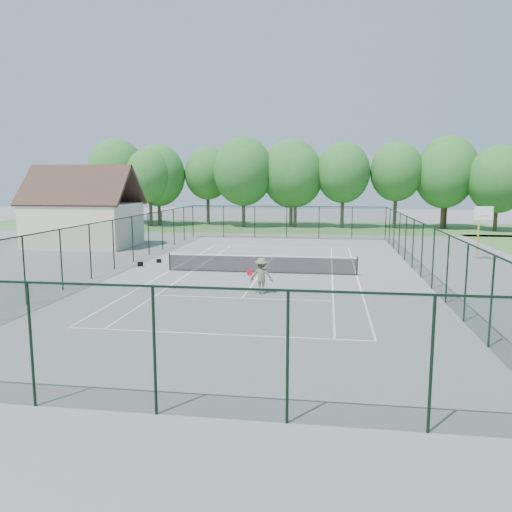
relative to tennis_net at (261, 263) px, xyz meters
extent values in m
plane|color=slate|center=(0.00, 0.00, -0.58)|extent=(140.00, 140.00, 0.00)
cube|color=#487835|center=(0.00, 30.00, -0.57)|extent=(80.00, 16.00, 0.01)
cube|color=white|center=(0.00, 11.88, -0.57)|extent=(10.97, 0.08, 0.01)
cube|color=white|center=(0.00, -11.88, -0.57)|extent=(10.97, 0.08, 0.01)
cube|color=white|center=(0.00, 6.40, -0.57)|extent=(8.23, 0.08, 0.01)
cube|color=white|center=(0.00, -6.40, -0.57)|extent=(8.23, 0.08, 0.01)
cube|color=white|center=(5.49, 0.00, -0.57)|extent=(0.08, 23.77, 0.01)
cube|color=white|center=(-5.49, 0.00, -0.57)|extent=(0.08, 23.77, 0.01)
cube|color=white|center=(4.12, 0.00, -0.57)|extent=(0.08, 23.77, 0.01)
cube|color=white|center=(-4.12, 0.00, -0.57)|extent=(0.08, 23.77, 0.01)
cube|color=white|center=(0.00, 0.00, -0.57)|extent=(0.08, 12.80, 0.01)
cylinder|color=black|center=(-5.50, 0.00, -0.03)|extent=(0.08, 0.08, 1.10)
cylinder|color=black|center=(5.50, 0.00, -0.03)|extent=(0.08, 0.08, 1.10)
cube|color=black|center=(0.00, 0.00, -0.08)|extent=(11.00, 0.02, 0.96)
cube|color=white|center=(0.00, 0.00, 0.42)|extent=(11.00, 0.05, 0.07)
cube|color=#1B3720|center=(0.00, 18.00, 0.92)|extent=(18.00, 0.02, 3.00)
cube|color=#1B3720|center=(0.00, -18.00, 0.92)|extent=(18.00, 0.02, 3.00)
cube|color=#1B3720|center=(9.00, 0.00, 0.92)|extent=(0.02, 36.00, 3.00)
cube|color=#1B3720|center=(-9.00, 0.00, 0.92)|extent=(0.02, 36.00, 3.00)
cube|color=black|center=(0.00, 18.00, 2.42)|extent=(18.00, 0.05, 0.05)
cube|color=black|center=(0.00, -18.00, 2.42)|extent=(18.00, 0.05, 0.05)
cube|color=black|center=(9.00, 0.00, 2.42)|extent=(0.05, 36.00, 0.05)
cube|color=black|center=(-9.00, 0.00, 2.42)|extent=(0.05, 36.00, 0.05)
cube|color=#EEE7C6|center=(-16.00, 10.00, 1.17)|extent=(8.00, 6.00, 3.50)
cube|color=#443023|center=(-16.00, 11.50, 4.42)|extent=(8.60, 3.27, 3.27)
cube|color=#443023|center=(-16.00, 8.50, 4.42)|extent=(8.60, 3.27, 3.27)
cylinder|color=#4A3825|center=(-16.50, 30.00, 1.52)|extent=(0.40, 0.40, 4.20)
ellipsoid|color=#347A2E|center=(-16.50, 30.00, 5.42)|extent=(6.40, 6.40, 7.40)
cylinder|color=#4A3825|center=(0.00, 30.00, 1.52)|extent=(0.40, 0.40, 4.20)
ellipsoid|color=#347A2E|center=(0.00, 30.00, 5.42)|extent=(6.40, 6.40, 7.40)
cylinder|color=#4A3825|center=(16.50, 30.00, 1.52)|extent=(0.40, 0.40, 4.20)
ellipsoid|color=#347A2E|center=(16.50, 30.00, 5.42)|extent=(6.40, 6.40, 7.40)
cylinder|color=gold|center=(14.04, 7.52, 1.17)|extent=(0.12, 0.12, 3.50)
cube|color=gold|center=(14.04, 7.07, 2.77)|extent=(0.08, 0.90, 0.08)
cube|color=white|center=(14.04, 6.62, 2.62)|extent=(1.20, 0.05, 0.90)
torus|color=orange|center=(14.04, 6.39, 2.47)|extent=(0.48, 0.48, 0.02)
cube|color=black|center=(-7.82, 1.21, -0.43)|extent=(0.41, 0.33, 0.28)
cube|color=black|center=(-7.14, 2.74, -0.45)|extent=(0.35, 0.27, 0.24)
imported|color=#606547|center=(0.75, -5.29, 0.28)|extent=(1.13, 0.67, 1.71)
sphere|color=#CFD92A|center=(1.90, -4.89, 0.22)|extent=(0.07, 0.07, 0.07)
camera|label=1|loc=(3.80, -28.33, 4.71)|focal=35.00mm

